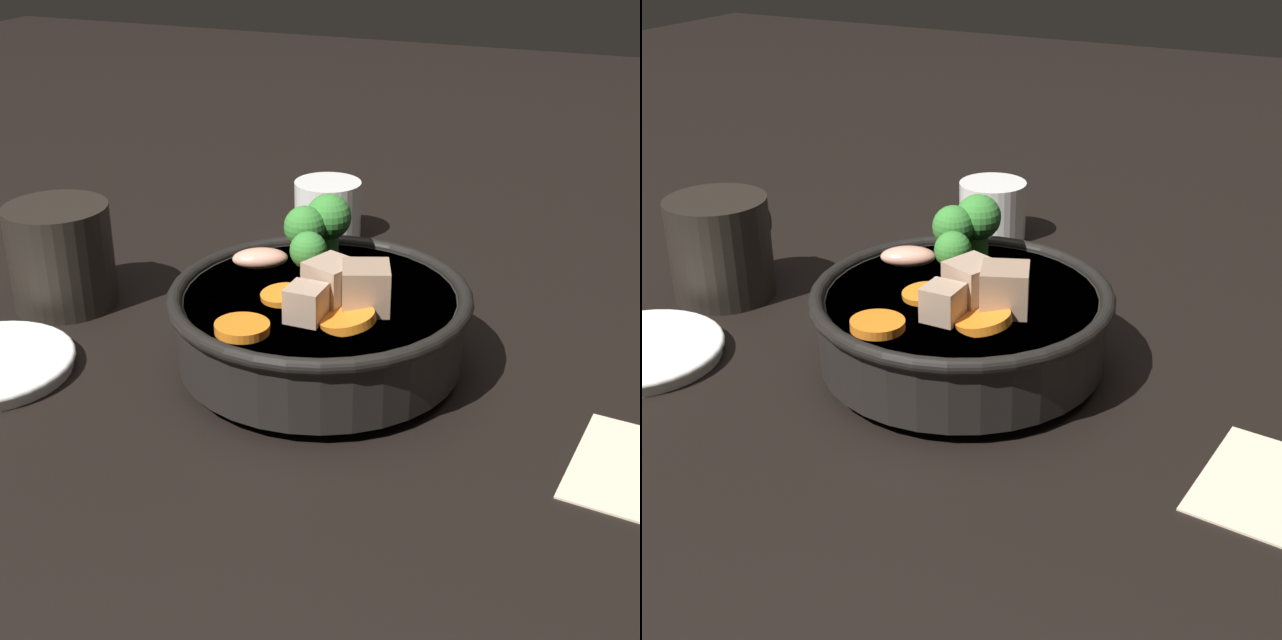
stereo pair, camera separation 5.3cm
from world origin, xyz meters
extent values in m
plane|color=black|center=(0.00, 0.00, 0.00)|extent=(3.00, 3.00, 0.00)
cylinder|color=black|center=(0.00, 0.00, 0.01)|extent=(0.12, 0.12, 0.01)
cylinder|color=black|center=(0.00, 0.00, 0.04)|extent=(0.22, 0.22, 0.05)
torus|color=black|center=(0.00, 0.00, 0.06)|extent=(0.24, 0.24, 0.01)
cylinder|color=brown|center=(0.00, 0.00, 0.05)|extent=(0.21, 0.21, 0.03)
cylinder|color=orange|center=(-0.08, 0.03, 0.07)|extent=(0.05, 0.05, 0.01)
cylinder|color=orange|center=(-0.04, -0.04, 0.07)|extent=(0.05, 0.05, 0.02)
cylinder|color=orange|center=(-0.02, 0.02, 0.07)|extent=(0.05, 0.05, 0.01)
cylinder|color=green|center=(0.07, 0.02, 0.08)|extent=(0.02, 0.02, 0.02)
sphere|color=#388433|center=(0.07, 0.02, 0.10)|extent=(0.04, 0.04, 0.04)
cylinder|color=green|center=(0.02, 0.02, 0.07)|extent=(0.01, 0.01, 0.02)
sphere|color=#388433|center=(0.02, 0.02, 0.09)|extent=(0.03, 0.03, 0.03)
cylinder|color=green|center=(0.05, 0.03, 0.07)|extent=(0.02, 0.02, 0.02)
sphere|color=#388433|center=(0.05, 0.03, 0.10)|extent=(0.03, 0.03, 0.03)
cube|color=tan|center=(-0.01, -0.01, 0.08)|extent=(0.04, 0.04, 0.03)
cube|color=#9E7F66|center=(-0.01, -0.04, 0.08)|extent=(0.05, 0.05, 0.03)
cube|color=tan|center=(-0.04, -0.01, 0.08)|extent=(0.03, 0.03, 0.03)
ellipsoid|color=#EA9E84|center=(0.03, 0.07, 0.07)|extent=(0.04, 0.05, 0.02)
cylinder|color=white|center=(0.27, 0.10, 0.03)|extent=(0.07, 0.07, 0.06)
cylinder|color=brown|center=(0.27, 0.10, 0.05)|extent=(0.06, 0.06, 0.00)
cylinder|color=black|center=(0.02, 0.26, 0.05)|extent=(0.09, 0.09, 0.09)
torus|color=black|center=(0.07, 0.26, 0.05)|extent=(0.05, 0.01, 0.05)
cube|color=beige|center=(-0.05, -0.25, 0.00)|extent=(0.12, 0.09, 0.00)
camera|label=1|loc=(-0.58, -0.24, 0.36)|focal=50.00mm
camera|label=2|loc=(-0.55, -0.29, 0.36)|focal=50.00mm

